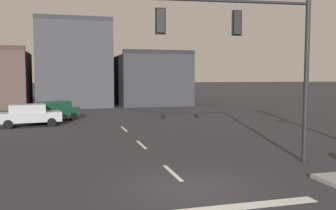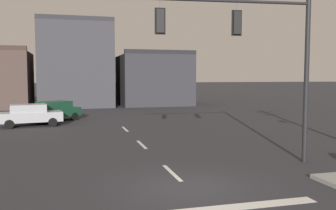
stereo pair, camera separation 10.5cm
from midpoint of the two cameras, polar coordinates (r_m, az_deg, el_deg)
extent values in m
plane|color=#2B2B30|center=(12.37, 3.09, -12.70)|extent=(400.00, 400.00, 0.00)
cube|color=silver|center=(10.59, 6.66, -15.70)|extent=(6.40, 0.50, 0.01)
cube|color=silver|center=(14.21, 0.48, -10.40)|extent=(0.16, 2.40, 0.01)
cube|color=silver|center=(19.91, -4.30, -6.10)|extent=(0.16, 2.40, 0.01)
cube|color=silver|center=(25.74, -6.89, -3.70)|extent=(0.16, 2.40, 0.01)
cylinder|color=black|center=(16.57, 20.39, 3.67)|extent=(0.20, 0.20, 7.00)
cylinder|color=black|center=(15.26, 7.00, 15.72)|extent=(8.03, 0.93, 0.12)
cylinder|color=#56565B|center=(15.50, 10.39, 14.62)|extent=(0.03, 0.03, 0.35)
cube|color=black|center=(15.41, 10.36, 12.33)|extent=(0.32, 0.27, 0.90)
sphere|color=red|center=(15.57, 10.20, 13.30)|extent=(0.20, 0.20, 0.20)
sphere|color=#2D2314|center=(15.53, 10.19, 12.27)|extent=(0.20, 0.20, 0.20)
sphere|color=black|center=(15.49, 10.18, 11.24)|extent=(0.20, 0.20, 0.20)
cube|color=black|center=(15.39, 10.38, 12.34)|extent=(0.42, 0.07, 1.02)
cylinder|color=#56565B|center=(14.76, -1.41, 15.21)|extent=(0.03, 0.03, 0.35)
cube|color=black|center=(14.66, -1.40, 12.81)|extent=(0.32, 0.27, 0.90)
sphere|color=red|center=(14.83, -1.48, 13.81)|extent=(0.20, 0.20, 0.20)
sphere|color=#2D2314|center=(14.78, -1.48, 12.74)|extent=(0.20, 0.20, 0.20)
sphere|color=black|center=(14.74, -1.47, 11.66)|extent=(0.20, 0.20, 0.20)
cube|color=black|center=(14.64, -1.39, 12.82)|extent=(0.42, 0.07, 1.02)
cube|color=#9EA0A5|center=(28.71, -20.72, -1.72)|extent=(4.62, 2.43, 0.70)
cube|color=#9EA0A5|center=(28.64, -21.05, -0.47)|extent=(2.67, 1.95, 0.56)
cube|color=#2D3842|center=(28.69, -19.53, -0.46)|extent=(0.47, 1.54, 0.47)
cube|color=#2D3842|center=(28.61, -23.39, -0.59)|extent=(0.44, 1.54, 0.46)
cylinder|color=black|center=(29.71, -18.00, -2.18)|extent=(0.67, 0.31, 0.64)
cylinder|color=black|center=(28.03, -17.63, -2.56)|extent=(0.67, 0.31, 0.64)
cylinder|color=black|center=(29.55, -23.61, -2.37)|extent=(0.67, 0.31, 0.64)
cylinder|color=black|center=(27.87, -23.58, -2.77)|extent=(0.67, 0.31, 0.64)
sphere|color=silver|center=(29.47, -16.55, -1.36)|extent=(0.16, 0.16, 0.16)
sphere|color=silver|center=(28.34, -16.25, -1.58)|extent=(0.16, 0.16, 0.16)
cube|color=#143D28|center=(31.28, -17.57, -1.15)|extent=(4.50, 4.25, 0.70)
cube|color=#143D28|center=(31.32, -17.38, 0.02)|extent=(2.91, 2.83, 0.56)
cube|color=#2D3842|center=(30.85, -18.48, -0.11)|extent=(1.19, 1.31, 0.47)
cube|color=#2D3842|center=(32.07, -15.76, 0.12)|extent=(1.16, 1.29, 0.46)
cylinder|color=black|center=(29.76, -18.69, -2.19)|extent=(0.63, 0.59, 0.64)
cylinder|color=black|center=(31.12, -20.62, -1.96)|extent=(0.63, 0.59, 0.64)
cylinder|color=black|center=(31.61, -14.54, -1.72)|extent=(0.63, 0.59, 0.64)
cylinder|color=black|center=(32.89, -16.52, -1.52)|extent=(0.63, 0.59, 0.64)
sphere|color=silver|center=(29.50, -20.16, -1.44)|extent=(0.16, 0.16, 0.16)
sphere|color=silver|center=(30.43, -21.44, -1.31)|extent=(0.16, 0.16, 0.16)
cube|color=maroon|center=(32.68, -14.60, -0.71)|extent=(0.93, 1.06, 0.12)
cube|color=#38383D|center=(49.06, -14.42, 5.79)|extent=(8.51, 13.76, 9.79)
cube|color=#2B2B30|center=(42.95, -14.38, 12.90)|extent=(8.51, 0.60, 0.50)
cube|color=#2D2D33|center=(47.80, -2.61, 3.84)|extent=(8.62, 8.89, 6.25)
cube|color=black|center=(43.86, -1.41, 8.19)|extent=(8.62, 0.60, 0.50)
camera|label=1|loc=(0.05, -90.18, -0.01)|focal=39.48mm
camera|label=2|loc=(0.05, 89.82, 0.01)|focal=39.48mm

